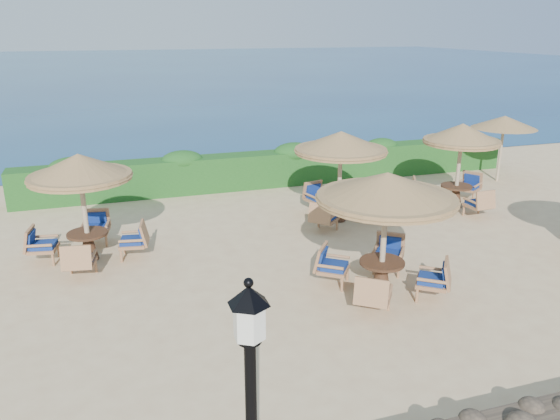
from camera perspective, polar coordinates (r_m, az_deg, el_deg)
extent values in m
plane|color=#D9BA89|center=(13.54, 9.48, -5.31)|extent=(120.00, 120.00, 0.00)
plane|color=navy|center=(81.33, -14.07, 14.29)|extent=(160.00, 160.00, 0.00)
cube|color=#164717|center=(19.66, 0.06, 4.40)|extent=(18.00, 0.90, 1.20)
cylinder|color=silver|center=(4.93, -3.23, -11.36)|extent=(0.30, 0.30, 0.36)
cone|color=black|center=(4.81, -3.28, -8.88)|extent=(0.40, 0.40, 0.18)
cylinder|color=tan|center=(21.57, 22.05, 5.68)|extent=(0.10, 0.10, 2.20)
cone|color=brown|center=(21.38, 22.41, 8.49)|extent=(2.30, 2.30, 0.45)
cylinder|color=tan|center=(11.64, 10.77, -3.05)|extent=(0.12, 0.12, 2.40)
cone|color=brown|center=(11.27, 11.13, 2.53)|extent=(2.92, 2.92, 0.55)
cylinder|color=brown|center=(11.35, 11.04, 1.17)|extent=(2.86, 2.86, 0.14)
cylinder|color=#492C1A|center=(11.84, 10.62, -5.39)|extent=(0.96, 0.96, 0.06)
cone|color=#492C1A|center=(11.99, 10.52, -6.92)|extent=(0.44, 0.44, 0.64)
cylinder|color=tan|center=(13.84, -19.73, -0.33)|extent=(0.12, 0.12, 2.40)
cone|color=brown|center=(13.52, -20.27, 4.41)|extent=(2.41, 2.41, 0.55)
cylinder|color=brown|center=(13.59, -20.14, 3.26)|extent=(2.36, 2.36, 0.14)
cylinder|color=#492C1A|center=(14.01, -19.50, -2.34)|extent=(0.96, 0.96, 0.06)
cone|color=#492C1A|center=(14.13, -19.35, -3.66)|extent=(0.44, 0.44, 0.64)
cylinder|color=tan|center=(15.84, 6.25, 3.01)|extent=(0.12, 0.12, 2.40)
cone|color=brown|center=(15.56, 6.40, 7.19)|extent=(2.66, 2.66, 0.55)
cylinder|color=brown|center=(15.62, 6.36, 6.19)|extent=(2.61, 2.61, 0.14)
cylinder|color=#492C1A|center=(15.98, 6.18, 1.21)|extent=(0.96, 0.96, 0.06)
cone|color=#492C1A|center=(16.09, 6.14, 0.02)|extent=(0.44, 0.44, 0.64)
cylinder|color=tan|center=(17.86, 18.13, 3.98)|extent=(0.12, 0.12, 2.40)
cone|color=brown|center=(17.62, 18.51, 7.69)|extent=(2.34, 2.34, 0.55)
cylinder|color=brown|center=(17.67, 18.42, 6.80)|extent=(2.29, 2.29, 0.14)
cylinder|color=#492C1A|center=(17.99, 17.96, 2.38)|extent=(0.96, 0.96, 0.06)
cone|color=#492C1A|center=(18.09, 17.85, 1.32)|extent=(0.44, 0.44, 0.64)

